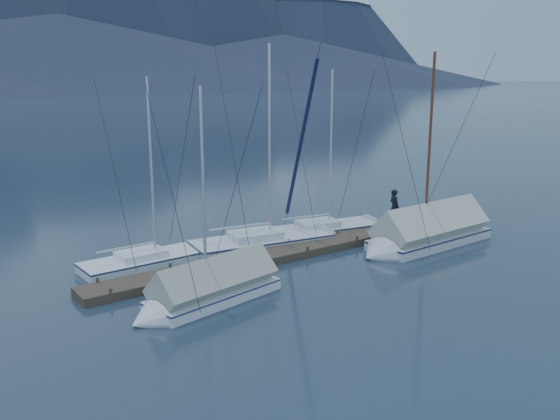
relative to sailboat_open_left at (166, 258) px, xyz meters
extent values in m
plane|color=#162333|center=(4.40, -4.47, -0.15)|extent=(1000.00, 1000.00, 0.00)
cone|color=#475675|center=(184.40, 440.53, 62.35)|extent=(308.00, 308.00, 125.00)
cone|color=#475675|center=(324.40, 420.53, 57.35)|extent=(286.00, 286.00, 115.00)
cone|color=#192133|center=(244.40, 290.53, 43.85)|extent=(197.60, 197.60, 88.00)
cone|color=#192133|center=(64.40, 240.53, 15.85)|extent=(390.00, 390.00, 32.00)
cone|color=#192133|center=(184.40, 245.53, 13.85)|extent=(364.00, 364.00, 28.00)
cube|color=#382D23|center=(4.40, -2.47, 0.02)|extent=(18.00, 1.50, 0.34)
cube|color=black|center=(-1.60, -2.47, -0.20)|extent=(3.00, 1.30, 0.30)
cube|color=black|center=(4.40, -2.47, -0.20)|extent=(3.00, 1.30, 0.30)
cube|color=black|center=(10.40, -2.47, -0.20)|extent=(3.00, 1.30, 0.30)
cylinder|color=#382D23|center=(-3.60, -1.77, 0.20)|extent=(0.12, 0.12, 0.35)
cylinder|color=#382D23|center=(-3.60, -3.17, 0.20)|extent=(0.12, 0.12, 0.35)
cylinder|color=#382D23|center=(-0.60, -1.77, 0.20)|extent=(0.12, 0.12, 0.35)
cylinder|color=#382D23|center=(-0.60, -3.17, 0.20)|extent=(0.12, 0.12, 0.35)
cylinder|color=#382D23|center=(2.40, -1.77, 0.20)|extent=(0.12, 0.12, 0.35)
cylinder|color=#382D23|center=(2.40, -3.17, 0.20)|extent=(0.12, 0.12, 0.35)
cylinder|color=#382D23|center=(5.40, -1.77, 0.20)|extent=(0.12, 0.12, 0.35)
cylinder|color=#382D23|center=(5.40, -3.17, 0.20)|extent=(0.12, 0.12, 0.35)
cylinder|color=#382D23|center=(8.40, -1.77, 0.20)|extent=(0.12, 0.12, 0.35)
cylinder|color=#382D23|center=(8.40, -3.17, 0.20)|extent=(0.12, 0.12, 0.35)
cylinder|color=#382D23|center=(11.40, -1.77, 0.20)|extent=(0.12, 0.12, 0.35)
cylinder|color=#382D23|center=(11.40, -3.17, 0.20)|extent=(0.12, 0.12, 0.35)
cube|color=white|center=(-0.84, -0.03, -0.04)|extent=(5.70, 2.08, 0.62)
cube|color=white|center=(-0.84, -0.03, -0.32)|extent=(4.82, 1.21, 0.28)
cube|color=#171E47|center=(-0.84, -0.03, 0.22)|extent=(5.76, 2.10, 0.06)
cone|color=white|center=(2.40, 0.09, -0.04)|extent=(1.10, 1.84, 1.80)
cube|color=white|center=(-1.12, -0.04, 0.41)|extent=(2.02, 1.39, 0.28)
cylinder|color=#B2B7BF|center=(-0.46, -0.02, 4.03)|extent=(0.11, 0.11, 7.51)
cylinder|color=#B2B7BF|center=(-1.78, -0.06, 0.83)|extent=(2.54, 0.18, 0.08)
cylinder|color=#26262B|center=(0.95, 0.03, 4.03)|extent=(0.13, 2.84, 7.52)
cube|color=silver|center=(4.63, -0.64, -0.02)|extent=(6.89, 3.18, 0.73)
cube|color=silver|center=(4.63, -0.64, -0.35)|extent=(5.76, 2.04, 0.33)
cube|color=#191D4B|center=(4.63, -0.64, 0.29)|extent=(6.96, 3.21, 0.07)
cone|color=silver|center=(8.41, -1.21, -0.02)|extent=(1.52, 2.28, 2.12)
cube|color=silver|center=(4.31, -0.59, 0.51)|extent=(2.53, 1.88, 0.33)
cylinder|color=#B2B7BF|center=(5.07, -0.70, 4.77)|extent=(0.13, 0.13, 8.85)
cylinder|color=#B2B7BF|center=(3.54, -0.47, 1.01)|extent=(2.97, 0.54, 0.10)
cylinder|color=#26262B|center=(6.71, -0.95, 4.77)|extent=(0.52, 3.31, 8.86)
cube|color=silver|center=(8.51, -0.48, -0.04)|extent=(6.12, 2.98, 0.64)
cube|color=silver|center=(8.51, -0.48, -0.33)|extent=(5.09, 1.95, 0.29)
cube|color=#161C42|center=(8.51, -0.48, 0.24)|extent=(6.18, 3.01, 0.06)
cone|color=silver|center=(11.83, -1.09, -0.04)|extent=(1.39, 2.04, 1.87)
cube|color=silver|center=(8.22, -0.43, 0.43)|extent=(2.26, 1.71, 0.29)
cylinder|color=#B2B7BF|center=(8.90, -0.55, 4.19)|extent=(0.12, 0.12, 7.81)
cylinder|color=#B2B7BF|center=(7.55, -0.30, 0.87)|extent=(2.61, 0.56, 0.09)
cylinder|color=#26262B|center=(10.34, -0.81, 4.19)|extent=(0.55, 2.91, 7.82)
cube|color=silver|center=(11.58, -4.88, -0.03)|extent=(6.68, 2.59, 0.70)
cube|color=silver|center=(11.58, -4.88, -0.34)|extent=(5.65, 1.50, 0.32)
cube|color=#191745|center=(11.58, -4.88, 0.27)|extent=(6.75, 2.62, 0.06)
cone|color=silver|center=(7.80, -5.02, -0.03)|extent=(1.26, 2.29, 2.25)
cylinder|color=#592819|center=(11.15, -4.90, 4.58)|extent=(0.13, 0.13, 8.52)
cylinder|color=#592819|center=(12.64, -4.84, 0.96)|extent=(2.97, 0.21, 0.10)
cylinder|color=#26262B|center=(9.50, -4.96, 4.58)|extent=(0.15, 3.32, 8.52)
cube|color=#AFAFA3|center=(11.58, -4.88, 0.75)|extent=(6.36, 2.62, 2.38)
cube|color=white|center=(-0.49, -5.20, -0.04)|extent=(5.33, 2.71, 0.60)
cube|color=white|center=(-0.49, -5.20, -0.32)|extent=(4.43, 1.76, 0.27)
cube|color=navy|center=(-0.49, -5.20, 0.21)|extent=(5.38, 2.73, 0.05)
cone|color=white|center=(-3.39, -5.73, -0.04)|extent=(1.30, 1.89, 1.74)
cylinder|color=#B2B7BF|center=(-0.84, -5.26, 3.89)|extent=(0.11, 0.11, 7.26)
cylinder|color=#B2B7BF|center=(0.41, -5.03, 0.80)|extent=(2.26, 0.49, 0.08)
cylinder|color=#26262B|center=(-2.09, -5.49, 3.89)|extent=(0.49, 2.52, 7.27)
cube|color=#9B9C92|center=(-0.49, -5.20, 0.62)|extent=(5.08, 2.69, 1.85)
imported|color=black|center=(11.90, -2.17, 1.13)|extent=(0.58, 0.76, 1.88)
camera|label=1|loc=(-10.31, -23.05, 7.94)|focal=38.00mm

